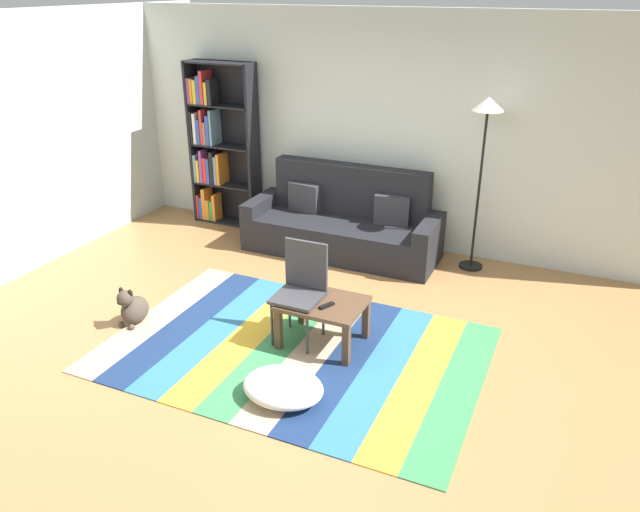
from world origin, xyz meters
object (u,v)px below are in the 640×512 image
object	(u,v)px
coffee_table	(323,309)
couch	(344,225)
standing_lamp	(486,128)
bookshelf	(217,147)
folding_chair	(302,283)
pouf	(283,387)
tv_remote	(327,306)
dog	(133,308)

from	to	relation	value
coffee_table	couch	bearing A→B (deg)	107.12
coffee_table	standing_lamp	world-z (taller)	standing_lamp
bookshelf	coffee_table	world-z (taller)	bookshelf
bookshelf	couch	bearing A→B (deg)	-8.54
coffee_table	folding_chair	xyz separation A→B (m)	(-0.22, 0.03, 0.19)
bookshelf	pouf	world-z (taller)	bookshelf
folding_chair	pouf	bearing A→B (deg)	-52.44
standing_lamp	tv_remote	size ratio (longest dim) A/B	12.58
pouf	standing_lamp	distance (m)	3.44
standing_lamp	folding_chair	distance (m)	2.59
standing_lamp	folding_chair	xyz separation A→B (m)	(-1.09, -2.11, -1.04)
couch	coffee_table	size ratio (longest dim) A/B	3.17
standing_lamp	folding_chair	world-z (taller)	standing_lamp
couch	tv_remote	bearing A→B (deg)	-71.76
coffee_table	dog	size ratio (longest dim) A/B	1.79
coffee_table	pouf	size ratio (longest dim) A/B	1.11
dog	tv_remote	world-z (taller)	tv_remote
couch	tv_remote	distance (m)	2.15
couch	folding_chair	size ratio (longest dim) A/B	2.51
pouf	tv_remote	size ratio (longest dim) A/B	4.28
dog	folding_chair	distance (m)	1.65
couch	dog	size ratio (longest dim) A/B	5.69
dog	couch	bearing A→B (deg)	64.11
bookshelf	standing_lamp	distance (m)	3.41
couch	bookshelf	world-z (taller)	bookshelf
coffee_table	pouf	bearing A→B (deg)	-86.98
couch	standing_lamp	xyz separation A→B (m)	(1.48, 0.17, 1.24)
bookshelf	tv_remote	xyz separation A→B (m)	(2.55, -2.32, -0.58)
coffee_table	dog	world-z (taller)	coffee_table
couch	pouf	distance (m)	2.91
pouf	folding_chair	world-z (taller)	folding_chair
dog	folding_chair	size ratio (longest dim) A/B	0.44
pouf	folding_chair	distance (m)	1.02
bookshelf	dog	bearing A→B (deg)	-74.68
dog	tv_remote	distance (m)	1.87
standing_lamp	tv_remote	bearing A→B (deg)	-110.10
pouf	standing_lamp	world-z (taller)	standing_lamp
coffee_table	pouf	xyz separation A→B (m)	(0.05, -0.86, -0.24)
dog	folding_chair	xyz separation A→B (m)	(1.54, 0.44, 0.37)
coffee_table	folding_chair	world-z (taller)	folding_chair
bookshelf	folding_chair	distance (m)	3.21
tv_remote	folding_chair	bearing A→B (deg)	-173.89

